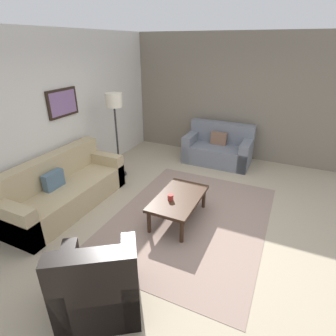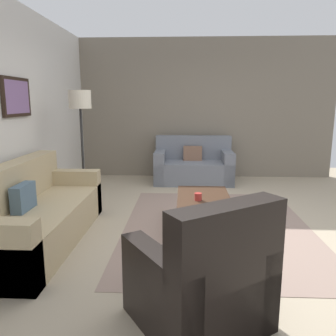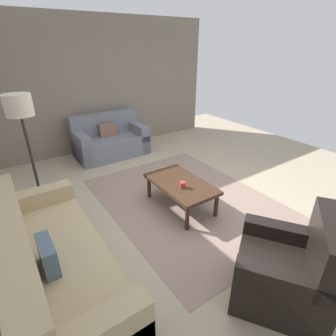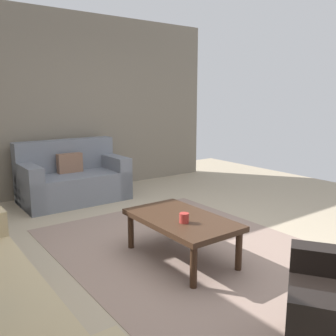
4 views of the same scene
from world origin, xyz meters
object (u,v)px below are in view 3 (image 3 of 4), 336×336
cup (183,185)px  lamp_standing (22,119)px  couch_loveseat (109,141)px  couch_main (49,267)px  armchair_leather (290,273)px  coffee_table (181,185)px

cup → lamp_standing: (1.07, 1.68, 0.95)m
couch_loveseat → couch_main: bearing=148.1°
armchair_leather → cup: bearing=-0.9°
lamp_standing → cup: bearing=-122.5°
cup → armchair_leather: bearing=179.1°
cup → couch_main: bearing=100.3°
armchair_leather → lamp_standing: 3.40m
armchair_leather → couch_loveseat: bearing=-0.6°
cup → lamp_standing: 2.21m
armchair_leather → cup: (1.69, -0.03, 0.15)m
armchair_leather → lamp_standing: bearing=30.9°
coffee_table → cup: bearing=151.0°
coffee_table → cup: 0.18m
couch_loveseat → armchair_leather: bearing=179.4°
couch_main → cup: couch_main is taller
coffee_table → lamp_standing: 2.25m
couch_loveseat → armchair_leather: armchair_leather is taller
couch_loveseat → coffee_table: bearing=-178.7°
couch_main → cup: (0.34, -1.87, 0.15)m
couch_main → coffee_table: (0.47, -1.94, 0.06)m
coffee_table → lamp_standing: (0.93, 1.75, 1.05)m
couch_loveseat → cup: couch_loveseat is taller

